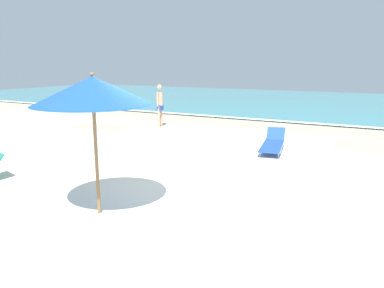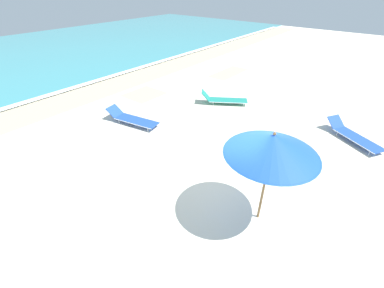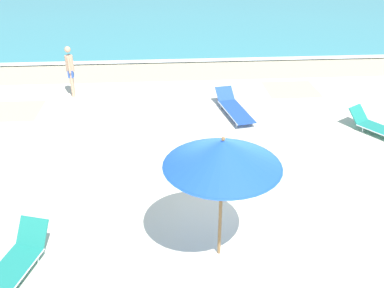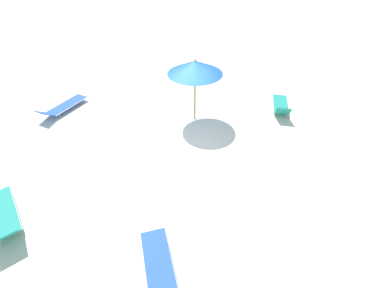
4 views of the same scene
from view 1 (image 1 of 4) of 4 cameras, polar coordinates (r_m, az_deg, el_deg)
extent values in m
cube|color=beige|center=(7.76, -5.00, -8.21)|extent=(60.00, 60.00, 0.16)
cube|color=#B3A68B|center=(16.09, 13.44, 2.51)|extent=(57.00, 2.20, 0.00)
cube|color=#B3A68B|center=(16.21, -13.95, 2.55)|extent=(2.75, 1.69, 0.00)
cube|color=#B3A68B|center=(13.36, 24.75, -0.24)|extent=(1.87, 1.72, 0.00)
cube|color=teal|center=(26.77, 19.62, 5.95)|extent=(60.00, 19.43, 0.06)
cube|color=white|center=(17.34, 14.59, 3.34)|extent=(56.00, 0.44, 0.01)
cylinder|color=olive|center=(6.66, -14.39, -1.49)|extent=(0.06, 0.06, 2.17)
cone|color=blue|center=(6.50, -14.90, 7.87)|extent=(2.03, 2.03, 0.48)
cylinder|color=#163D95|center=(6.52, -14.79, 5.87)|extent=(1.97, 1.97, 0.01)
sphere|color=olive|center=(6.49, -15.03, 10.23)|extent=(0.07, 0.07, 0.07)
cube|color=blue|center=(11.55, 12.10, -0.30)|extent=(0.94, 1.95, 0.03)
cylinder|color=silver|center=(11.58, 10.62, -0.20)|extent=(0.38, 1.85, 0.03)
cylinder|color=silver|center=(11.52, 13.58, -0.39)|extent=(0.38, 1.85, 0.03)
cube|color=blue|center=(12.64, 12.66, 1.55)|extent=(0.65, 0.54, 0.37)
cylinder|color=silver|center=(10.89, 10.36, -1.49)|extent=(0.03, 0.03, 0.16)
cylinder|color=silver|center=(10.84, 13.03, -1.67)|extent=(0.03, 0.03, 0.16)
cylinder|color=silver|center=(12.30, 11.24, 0.05)|extent=(0.03, 0.03, 0.16)
cylinder|color=silver|center=(12.26, 13.61, -0.10)|extent=(0.03, 0.03, 0.16)
cylinder|color=tan|center=(15.84, -4.73, 4.29)|extent=(0.11, 0.11, 0.90)
cylinder|color=tan|center=(15.67, -5.06, 4.19)|extent=(0.11, 0.11, 0.90)
cube|color=#2D51B2|center=(15.71, -4.92, 5.58)|extent=(0.21, 0.32, 0.24)
cylinder|color=tan|center=(15.67, -4.94, 6.87)|extent=(0.27, 0.27, 0.55)
cylinder|color=tan|center=(15.83, -4.63, 6.91)|extent=(0.08, 0.08, 0.55)
cylinder|color=tan|center=(15.51, -5.26, 6.79)|extent=(0.08, 0.08, 0.55)
sphere|color=tan|center=(15.63, -4.97, 8.64)|extent=(0.21, 0.21, 0.21)
camera|label=2|loc=(9.82, -44.60, 23.39)|focal=24.00mm
camera|label=3|loc=(6.33, -82.99, 30.99)|focal=40.00mm
camera|label=4|loc=(14.39, 14.44, 24.64)|focal=24.00mm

